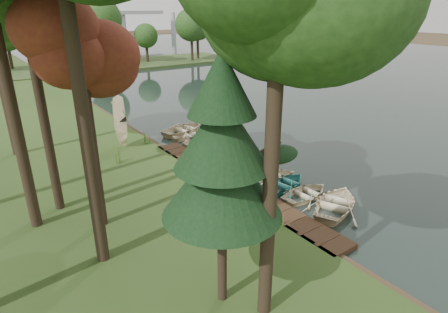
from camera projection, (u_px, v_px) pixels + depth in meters
ground at (253, 180)px, 22.60m from camera, size 300.00×300.00×0.00m
water at (324, 80)px, 53.93m from camera, size 130.00×200.00×0.05m
boardwalk at (232, 185)px, 21.67m from camera, size 1.60×16.00×0.30m
peninsula at (103, 66)px, 64.54m from camera, size 50.00×14.00×0.45m
far_trees at (78, 29)px, 60.43m from camera, size 45.60×5.60×8.80m
bridge at (38, 16)px, 117.09m from camera, size 95.90×4.00×8.60m
building_a at (77, 9)px, 141.05m from camera, size 10.00×8.00×18.00m
rowboat_0 at (336, 202)px, 19.16m from camera, size 4.70×4.11×0.81m
rowboat_1 at (306, 192)px, 20.36m from camera, size 3.23×2.39×0.64m
rowboat_2 at (285, 182)px, 21.47m from camera, size 3.59×2.83×0.67m
rowboat_3 at (270, 174)px, 22.59m from camera, size 3.73×3.25×0.64m
rowboat_4 at (256, 166)px, 23.50m from camera, size 4.31×3.52×0.78m
rowboat_5 at (236, 157)px, 25.07m from camera, size 4.32×3.78×0.75m
rowboat_6 at (224, 151)px, 26.00m from camera, size 4.15×3.53×0.73m
rowboat_7 at (213, 146)px, 27.01m from camera, size 3.76×3.14×0.67m
rowboat_8 at (203, 140)px, 28.24m from camera, size 3.33×2.43×0.68m
rowboat_9 at (191, 134)px, 29.67m from camera, size 3.37×2.59×0.65m
rowboat_10 at (184, 128)px, 30.89m from camera, size 4.53×3.66×0.83m
stored_rowboat at (124, 142)px, 26.99m from camera, size 3.91×2.92×0.77m
tree_2 at (80, 53)px, 14.67m from camera, size 3.91×3.91×9.52m
pine_tree at (222, 154)px, 11.06m from camera, size 3.80×3.80×8.47m
reeds_0 at (277, 216)px, 17.25m from camera, size 0.60×0.60×0.91m
reeds_1 at (230, 186)px, 20.00m from camera, size 0.60×0.60×1.05m
reeds_2 at (119, 155)px, 24.17m from camera, size 0.60×0.60×1.05m
reeds_3 at (148, 136)px, 27.72m from camera, size 0.60×0.60×1.08m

